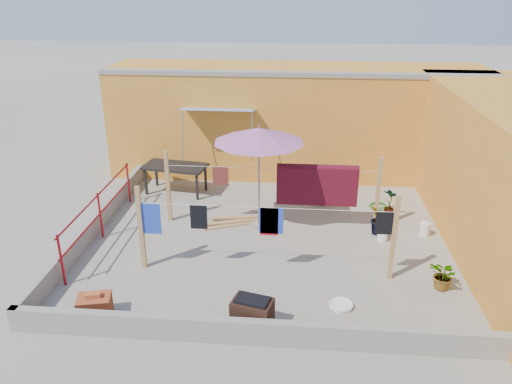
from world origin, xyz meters
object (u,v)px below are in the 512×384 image
(brick_stack, at_px, (95,307))
(water_jug_b, at_px, (383,234))
(patio_umbrella, at_px, (259,136))
(green_hose, at_px, (378,206))
(outdoor_table, at_px, (175,168))
(brazier, at_px, (252,314))
(water_jug_a, at_px, (425,229))
(white_basin, at_px, (341,305))
(plant_back_a, at_px, (324,188))

(brick_stack, bearing_deg, water_jug_b, 31.32)
(patio_umbrella, distance_m, green_hose, 4.01)
(outdoor_table, relative_size, brazier, 2.42)
(outdoor_table, xyz_separation_m, water_jug_b, (5.36, -2.38, -0.56))
(outdoor_table, bearing_deg, water_jug_a, -17.87)
(white_basin, bearing_deg, water_jug_b, 67.11)
(water_jug_b, bearing_deg, green_hose, 84.81)
(water_jug_b, bearing_deg, water_jug_a, 18.04)
(white_basin, height_order, water_jug_b, water_jug_b)
(brazier, relative_size, green_hose, 1.57)
(green_hose, bearing_deg, water_jug_a, -61.10)
(outdoor_table, bearing_deg, plant_back_a, -5.55)
(brazier, bearing_deg, brick_stack, 178.62)
(water_jug_a, bearing_deg, white_basin, -125.56)
(outdoor_table, height_order, plant_back_a, plant_back_a)
(outdoor_table, height_order, water_jug_a, outdoor_table)
(patio_umbrella, xyz_separation_m, water_jug_a, (3.89, -0.18, -2.10))
(brick_stack, xyz_separation_m, water_jug_b, (5.46, 3.32, -0.05))
(white_basin, relative_size, plant_back_a, 0.52)
(brazier, bearing_deg, patio_umbrella, 93.04)
(brazier, xyz_separation_m, water_jug_a, (3.69, 3.72, -0.13))
(white_basin, height_order, water_jug_a, water_jug_a)
(outdoor_table, distance_m, water_jug_b, 5.89)
(patio_umbrella, relative_size, brick_stack, 3.86)
(brick_stack, height_order, white_basin, brick_stack)
(patio_umbrella, distance_m, water_jug_a, 4.43)
(outdoor_table, height_order, brazier, outdoor_table)
(white_basin, xyz_separation_m, plant_back_a, (-0.16, 4.64, 0.39))
(white_basin, bearing_deg, brick_stack, -171.19)
(plant_back_a, bearing_deg, water_jug_b, -57.20)
(brick_stack, distance_m, water_jug_a, 7.43)
(outdoor_table, distance_m, brick_stack, 5.73)
(water_jug_a, height_order, green_hose, water_jug_a)
(patio_umbrella, height_order, green_hose, patio_umbrella)
(brick_stack, height_order, water_jug_a, brick_stack)
(outdoor_table, height_order, white_basin, outdoor_table)
(water_jug_a, height_order, plant_back_a, plant_back_a)
(outdoor_table, distance_m, brazier, 6.38)
(water_jug_a, bearing_deg, patio_umbrella, 177.41)
(patio_umbrella, xyz_separation_m, green_hose, (3.05, 1.35, -2.23))
(brick_stack, relative_size, water_jug_a, 1.77)
(water_jug_b, distance_m, green_hose, 1.87)
(brazier, distance_m, white_basin, 1.74)
(brazier, xyz_separation_m, green_hose, (2.84, 5.24, -0.26))
(white_basin, relative_size, water_jug_a, 1.21)
(patio_umbrella, bearing_deg, white_basin, -60.78)
(brazier, height_order, plant_back_a, plant_back_a)
(brick_stack, height_order, green_hose, brick_stack)
(outdoor_table, bearing_deg, brazier, -65.09)
(brazier, xyz_separation_m, plant_back_a, (1.40, 5.38, 0.14))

